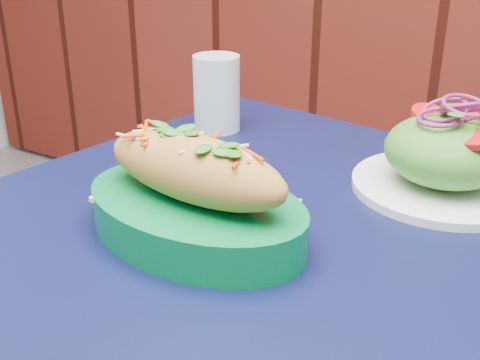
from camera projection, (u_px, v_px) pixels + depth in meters
The scene contains 4 objects.
cafe_table at pixel (279, 287), 0.77m from camera, with size 0.90×0.90×0.75m.
banh_mi_basket at pixel (195, 196), 0.69m from camera, with size 0.30×0.21×0.13m.
salad_plate at pixel (446, 156), 0.81m from camera, with size 0.25×0.25×0.13m.
water_glass at pixel (217, 93), 1.03m from camera, with size 0.08×0.08×0.13m, color silver.
Camera 1 is at (0.05, 1.16, 1.10)m, focal length 45.00 mm.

